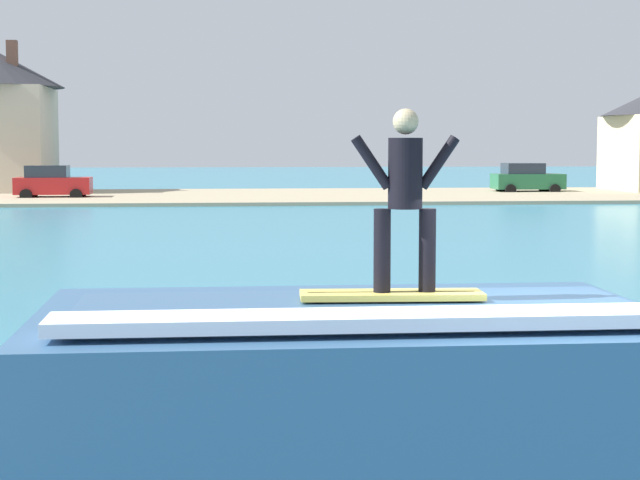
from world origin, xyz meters
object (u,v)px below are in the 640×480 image
surfboard (391,295)px  car_far_shore (527,178)px  wave_crest (349,378)px  surfer (405,190)px  car_near_shore (52,182)px

surfboard → car_far_shore: (17.12, 53.27, -0.65)m
surfboard → wave_crest: bearing=134.6°
wave_crest → surfer: bearing=-38.2°
wave_crest → surfer: surfer is taller
surfer → car_near_shore: 50.24m
car_far_shore → wave_crest: bearing=-108.3°
wave_crest → car_near_shore: size_ratio=1.52×
surfboard → car_near_shore: size_ratio=0.44×
car_near_shore → car_far_shore: size_ratio=0.97×
car_far_shore → surfer: bearing=-107.7°
wave_crest → car_far_shore: size_ratio=1.47×
wave_crest → car_near_shore: (-9.70, 48.81, 0.21)m
surfer → car_far_shore: 55.95m
surfer → car_near_shore: bearing=101.7°
wave_crest → car_near_shore: car_near_shore is taller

